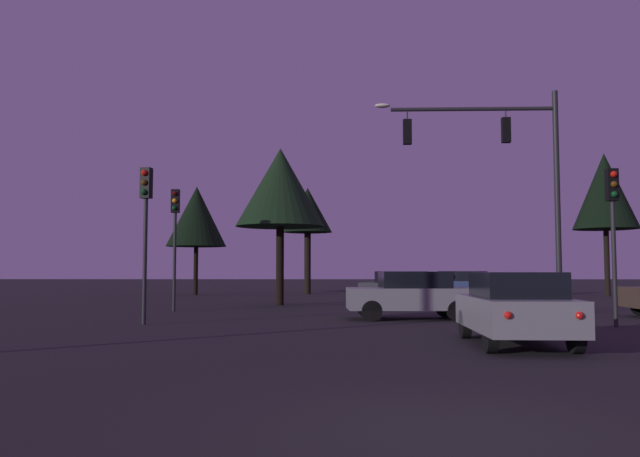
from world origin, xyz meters
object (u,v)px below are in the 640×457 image
at_px(tree_right_cluster, 308,211).
at_px(tree_left_far, 605,191).
at_px(traffic_light_corner_right, 175,225).
at_px(car_nearside_lane, 515,307).
at_px(tree_behind_sign, 280,188).
at_px(car_far_lane, 465,285).
at_px(traffic_light_median, 145,213).
at_px(traffic_light_corner_left, 613,214).
at_px(tree_center_horizon, 197,217).
at_px(car_crossing_right, 411,294).
at_px(car_parked_lot, 404,287).
at_px(traffic_signal_mast_arm, 508,162).

bearing_deg(tree_right_cluster, tree_left_far, -8.81).
relative_size(traffic_light_corner_right, car_nearside_lane, 1.13).
height_order(car_nearside_lane, tree_behind_sign, tree_behind_sign).
bearing_deg(tree_behind_sign, car_far_lane, 28.05).
xyz_separation_m(traffic_light_median, tree_behind_sign, (3.10, 10.36, 2.10)).
bearing_deg(tree_behind_sign, traffic_light_corner_left, -47.32).
height_order(traffic_light_corner_right, tree_center_horizon, tree_center_horizon).
distance_m(traffic_light_corner_right, tree_right_cluster, 18.86).
bearing_deg(car_crossing_right, car_nearside_lane, -79.90).
height_order(tree_behind_sign, tree_center_horizon, tree_behind_sign).
height_order(traffic_light_median, tree_behind_sign, tree_behind_sign).
height_order(tree_behind_sign, tree_left_far, tree_left_far).
height_order(car_nearside_lane, tree_center_horizon, tree_center_horizon).
xyz_separation_m(tree_center_horizon, tree_right_cluster, (7.10, 1.78, 0.50)).
distance_m(traffic_light_corner_left, car_parked_lot, 12.62).
relative_size(traffic_light_corner_right, tree_left_far, 0.53).
distance_m(traffic_signal_mast_arm, car_crossing_right, 6.25).
bearing_deg(tree_center_horizon, car_parked_lot, -43.40).
bearing_deg(traffic_signal_mast_arm, traffic_light_corner_left, -71.95).
height_order(traffic_signal_mast_arm, car_nearside_lane, traffic_signal_mast_arm).
relative_size(traffic_signal_mast_arm, tree_right_cluster, 1.12).
height_order(car_far_lane, tree_left_far, tree_left_far).
height_order(tree_left_far, tree_right_cluster, tree_left_far).
bearing_deg(traffic_light_median, traffic_light_corner_right, 95.67).
xyz_separation_m(traffic_light_corner_left, car_crossing_right, (-5.27, 2.79, -2.31)).
bearing_deg(traffic_signal_mast_arm, traffic_light_corner_right, 171.92).
height_order(car_crossing_right, tree_left_far, tree_left_far).
relative_size(traffic_light_corner_left, tree_center_horizon, 0.63).
height_order(traffic_light_corner_right, tree_behind_sign, tree_behind_sign).
distance_m(traffic_light_median, tree_right_cluster, 24.48).
distance_m(car_crossing_right, tree_left_far, 24.58).
bearing_deg(traffic_signal_mast_arm, traffic_light_median, -160.56).
distance_m(traffic_signal_mast_arm, tree_center_horizon, 23.53).
bearing_deg(traffic_light_corner_right, car_far_lane, 36.01).
bearing_deg(traffic_light_corner_left, traffic_light_median, 177.23).
height_order(traffic_light_corner_right, car_crossing_right, traffic_light_corner_right).
distance_m(traffic_light_corner_left, tree_center_horizon, 28.32).
distance_m(car_nearside_lane, tree_left_far, 29.84).
relative_size(car_crossing_right, tree_left_far, 0.47).
height_order(traffic_light_corner_right, tree_right_cluster, tree_right_cluster).
bearing_deg(car_parked_lot, tree_behind_sign, -174.32).
relative_size(car_far_lane, car_parked_lot, 1.00).
height_order(car_nearside_lane, tree_right_cluster, tree_right_cluster).
bearing_deg(traffic_light_median, tree_center_horizon, 98.32).
xyz_separation_m(car_nearside_lane, car_crossing_right, (-1.27, 7.11, 0.00)).
bearing_deg(traffic_light_median, traffic_light_corner_left, -2.77).
distance_m(traffic_signal_mast_arm, tree_behind_sign, 10.61).
bearing_deg(car_nearside_lane, tree_left_far, 63.20).
relative_size(traffic_light_corner_right, traffic_light_median, 1.03).
bearing_deg(traffic_light_corner_left, car_parked_lot, 111.21).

